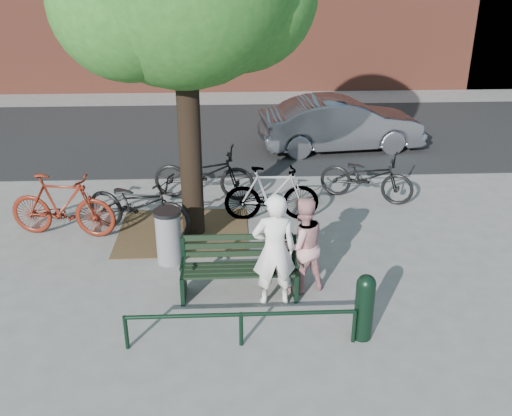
{
  "coord_description": "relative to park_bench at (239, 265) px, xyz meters",
  "views": [
    {
      "loc": [
        -0.1,
        -7.39,
        4.76
      ],
      "look_at": [
        0.3,
        1.0,
        1.01
      ],
      "focal_mm": 40.0,
      "sensor_mm": 36.0,
      "label": 1
    }
  ],
  "objects": [
    {
      "name": "bicycle_a",
      "position": [
        -1.81,
        2.19,
        0.08
      ],
      "size": [
        2.26,
        1.52,
        1.12
      ],
      "primitive_type": "imported",
      "rotation": [
        0.0,
        0.0,
        1.17
      ],
      "color": "black",
      "rests_on": "ground"
    },
    {
      "name": "litter_bin",
      "position": [
        -1.15,
        1.03,
        -0.0
      ],
      "size": [
        0.46,
        0.46,
        0.94
      ],
      "color": "gray",
      "rests_on": "ground"
    },
    {
      "name": "bicycle_b",
      "position": [
        -3.16,
        2.12,
        0.12
      ],
      "size": [
        2.05,
        0.9,
        1.19
      ],
      "primitive_type": "imported",
      "rotation": [
        0.0,
        0.0,
        1.4
      ],
      "color": "#57170C",
      "rests_on": "ground"
    },
    {
      "name": "parked_car",
      "position": [
        2.81,
        6.91,
        0.21
      ],
      "size": [
        4.34,
        1.93,
        1.39
      ],
      "primitive_type": "imported",
      "rotation": [
        0.0,
        0.0,
        1.68
      ],
      "color": "slate",
      "rests_on": "ground"
    },
    {
      "name": "bicycle_c",
      "position": [
        -0.66,
        3.76,
        0.08
      ],
      "size": [
        2.23,
        1.08,
        1.12
      ],
      "primitive_type": "imported",
      "rotation": [
        0.0,
        0.0,
        1.41
      ],
      "color": "black",
      "rests_on": "ground"
    },
    {
      "name": "guard_railing",
      "position": [
        0.0,
        -1.28,
        -0.08
      ],
      "size": [
        3.06,
        0.06,
        0.51
      ],
      "color": "black",
      "rests_on": "ground"
    },
    {
      "name": "ground",
      "position": [
        0.0,
        -0.08,
        -0.48
      ],
      "size": [
        90.0,
        90.0,
        0.0
      ],
      "primitive_type": "plane",
      "color": "gray",
      "rests_on": "ground"
    },
    {
      "name": "road",
      "position": [
        0.0,
        8.42,
        -0.47
      ],
      "size": [
        40.0,
        7.0,
        0.01
      ],
      "primitive_type": "cube",
      "color": "black",
      "rests_on": "ground"
    },
    {
      "name": "bicycle_d",
      "position": [
        0.68,
        2.61,
        0.07
      ],
      "size": [
        1.84,
        0.56,
        1.1
      ],
      "primitive_type": "imported",
      "rotation": [
        0.0,
        0.0,
        1.55
      ],
      "color": "gray",
      "rests_on": "ground"
    },
    {
      "name": "dirt_pit",
      "position": [
        -1.0,
        2.12,
        -0.47
      ],
      "size": [
        2.4,
        2.0,
        0.02
      ],
      "primitive_type": "cube",
      "color": "brown",
      "rests_on": "ground"
    },
    {
      "name": "person_right",
      "position": [
        0.95,
        0.07,
        0.29
      ],
      "size": [
        0.9,
        0.8,
        1.53
      ],
      "primitive_type": "imported",
      "rotation": [
        0.0,
        0.0,
        3.49
      ],
      "color": "tan",
      "rests_on": "ground"
    },
    {
      "name": "bollard",
      "position": [
        1.64,
        -1.18,
        0.04
      ],
      "size": [
        0.26,
        0.26,
        0.97
      ],
      "color": "black",
      "rests_on": "ground"
    },
    {
      "name": "person_left",
      "position": [
        0.5,
        -0.28,
        0.4
      ],
      "size": [
        0.67,
        0.46,
        1.75
      ],
      "primitive_type": "imported",
      "rotation": [
        0.0,
        0.0,
        3.21
      ],
      "color": "white",
      "rests_on": "ground"
    },
    {
      "name": "bicycle_e",
      "position": [
        2.73,
        3.52,
        0.04
      ],
      "size": [
        2.07,
        1.46,
        1.03
      ],
      "primitive_type": "imported",
      "rotation": [
        0.0,
        0.0,
        1.13
      ],
      "color": "black",
      "rests_on": "ground"
    },
    {
      "name": "park_bench",
      "position": [
        0.0,
        0.0,
        0.0
      ],
      "size": [
        1.74,
        0.54,
        0.97
      ],
      "color": "black",
      "rests_on": "ground"
    }
  ]
}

